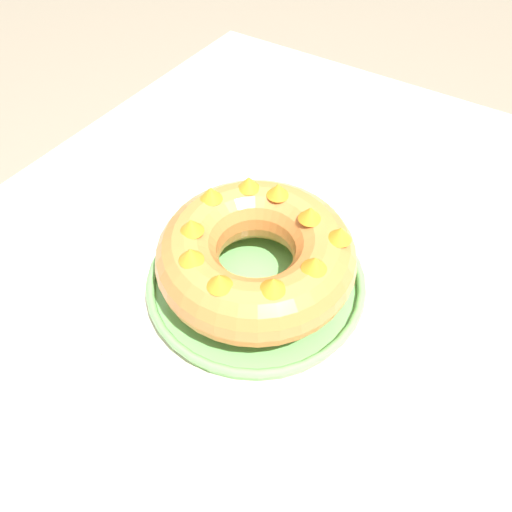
{
  "coord_description": "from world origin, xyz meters",
  "views": [
    {
      "loc": [
        -0.36,
        -0.23,
        1.31
      ],
      "look_at": [
        0.01,
        0.01,
        0.82
      ],
      "focal_mm": 35.0,
      "sensor_mm": 36.0,
      "label": 1
    }
  ],
  "objects_px": {
    "bundt_cake": "(256,255)",
    "fork": "(120,387)",
    "serving_dish": "(256,282)",
    "napkin": "(337,174)",
    "serving_knife": "(122,424)",
    "cake_knife": "(155,379)"
  },
  "relations": [
    {
      "from": "fork",
      "to": "serving_knife",
      "type": "bearing_deg",
      "value": -134.01
    },
    {
      "from": "serving_dish",
      "to": "fork",
      "type": "distance_m",
      "value": 0.23
    },
    {
      "from": "bundt_cake",
      "to": "fork",
      "type": "distance_m",
      "value": 0.24
    },
    {
      "from": "cake_knife",
      "to": "napkin",
      "type": "xyz_separation_m",
      "value": [
        0.48,
        -0.01,
        -0.0
      ]
    },
    {
      "from": "fork",
      "to": "serving_knife",
      "type": "xyz_separation_m",
      "value": [
        -0.03,
        -0.03,
        0.0
      ]
    },
    {
      "from": "serving_dish",
      "to": "napkin",
      "type": "relative_size",
      "value": 1.75
    },
    {
      "from": "serving_dish",
      "to": "serving_knife",
      "type": "distance_m",
      "value": 0.26
    },
    {
      "from": "bundt_cake",
      "to": "serving_knife",
      "type": "relative_size",
      "value": 1.07
    },
    {
      "from": "bundt_cake",
      "to": "fork",
      "type": "xyz_separation_m",
      "value": [
        -0.22,
        0.06,
        -0.07
      ]
    },
    {
      "from": "serving_dish",
      "to": "serving_knife",
      "type": "height_order",
      "value": "serving_dish"
    },
    {
      "from": "cake_knife",
      "to": "fork",
      "type": "bearing_deg",
      "value": 137.7
    },
    {
      "from": "bundt_cake",
      "to": "fork",
      "type": "height_order",
      "value": "bundt_cake"
    },
    {
      "from": "serving_dish",
      "to": "napkin",
      "type": "xyz_separation_m",
      "value": [
        0.29,
        0.02,
        -0.01
      ]
    },
    {
      "from": "serving_knife",
      "to": "napkin",
      "type": "xyz_separation_m",
      "value": [
        0.54,
        -0.01,
        -0.0
      ]
    },
    {
      "from": "cake_knife",
      "to": "serving_dish",
      "type": "bearing_deg",
      "value": -5.57
    },
    {
      "from": "cake_knife",
      "to": "napkin",
      "type": "height_order",
      "value": "cake_knife"
    },
    {
      "from": "serving_knife",
      "to": "napkin",
      "type": "height_order",
      "value": "serving_knife"
    },
    {
      "from": "serving_knife",
      "to": "napkin",
      "type": "distance_m",
      "value": 0.54
    },
    {
      "from": "serving_dish",
      "to": "fork",
      "type": "height_order",
      "value": "serving_dish"
    },
    {
      "from": "serving_dish",
      "to": "serving_knife",
      "type": "bearing_deg",
      "value": 175.2
    },
    {
      "from": "bundt_cake",
      "to": "cake_knife",
      "type": "bearing_deg",
      "value": 172.39
    },
    {
      "from": "serving_dish",
      "to": "napkin",
      "type": "distance_m",
      "value": 0.29
    }
  ]
}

